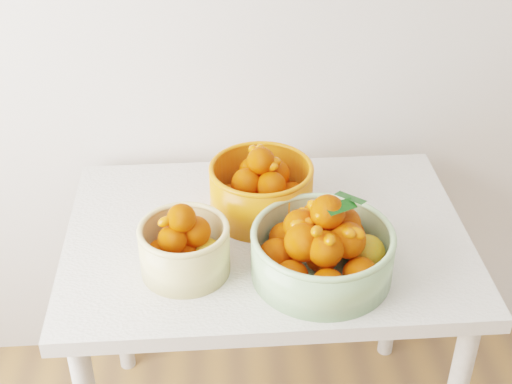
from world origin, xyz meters
TOP-DOWN VIEW (x-y plane):
  - table at (-0.42, 1.60)m, footprint 1.00×0.70m
  - bowl_cream at (-0.62, 1.47)m, footprint 0.22×0.22m
  - bowl_green at (-0.30, 1.43)m, footprint 0.35×0.35m
  - bowl_orange at (-0.42, 1.68)m, footprint 0.28×0.28m

SIDE VIEW (x-z plane):
  - table at x=-0.42m, z-range 0.28..1.03m
  - bowl_cream at x=-0.62m, z-range 0.73..0.91m
  - bowl_green at x=-0.30m, z-range 0.72..0.93m
  - bowl_orange at x=-0.42m, z-range 0.73..0.92m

